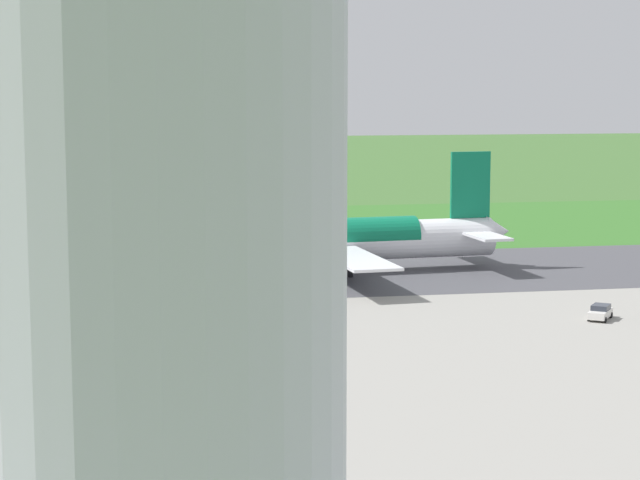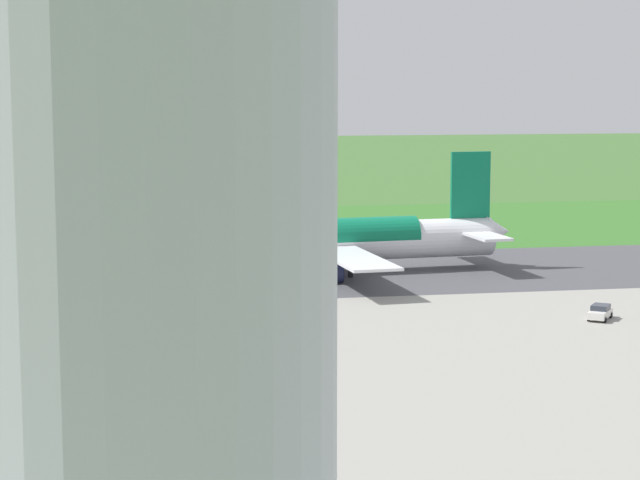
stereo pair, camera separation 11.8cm
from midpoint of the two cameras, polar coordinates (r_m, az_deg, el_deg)
name	(u,v)px [view 2 (the right image)]	position (r m, az deg, el deg)	size (l,w,h in m)	color
ground_plane	(335,273)	(153.80, 0.75, -1.64)	(800.00, 800.00, 0.00)	#3D662D
runway_asphalt	(335,273)	(153.79, 0.75, -1.63)	(600.00, 35.84, 0.06)	#47474C
apron_concrete	(490,401)	(93.63, 8.35, -7.82)	(440.00, 110.00, 0.05)	gray
grass_verge_foreground	(285,232)	(196.31, -1.71, 0.39)	(600.00, 80.00, 0.04)	#346B27
airliner_main	(323,241)	(152.89, 0.16, -0.05)	(54.15, 44.35, 15.88)	white
service_truck_baggage	(44,320)	(120.20, -13.36, -3.81)	(5.94, 5.37, 2.65)	silver
service_car_followme	(600,312)	(127.15, 13.60, -3.45)	(3.96, 4.44, 1.62)	silver
service_truck_fuel	(58,304)	(128.13, -12.68, -3.09)	(5.44, 5.90, 2.65)	gray
no_stopping_sign	(177,228)	(191.18, -6.98, 0.60)	(0.60, 0.10, 2.56)	slate
traffic_cone_orange	(139,235)	(192.23, -8.83, 0.22)	(0.40, 0.40, 0.55)	orange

